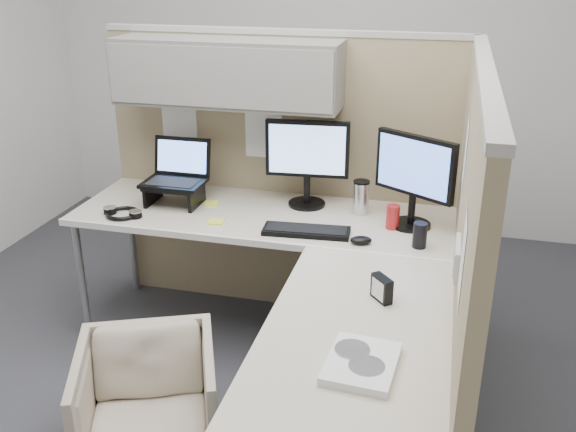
% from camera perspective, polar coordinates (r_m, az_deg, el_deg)
% --- Properties ---
extents(ground, '(4.50, 4.50, 0.00)m').
position_cam_1_polar(ground, '(3.26, -2.90, -15.48)').
color(ground, '#333338').
rests_on(ground, ground).
extents(partition_back, '(2.00, 0.36, 1.63)m').
position_cam_1_polar(partition_back, '(3.54, -2.66, 7.66)').
color(partition_back, '#9D8A66').
rests_on(partition_back, ground).
extents(partition_right, '(0.07, 2.03, 1.63)m').
position_cam_1_polar(partition_right, '(2.66, 15.24, -4.78)').
color(partition_right, '#9D8A66').
rests_on(partition_right, ground).
extents(desk, '(2.00, 1.98, 0.73)m').
position_cam_1_polar(desk, '(2.96, -0.13, -3.84)').
color(desk, beige).
rests_on(desk, ground).
extents(office_chair, '(0.72, 0.70, 0.57)m').
position_cam_1_polar(office_chair, '(2.82, -12.35, -15.58)').
color(office_chair, beige).
rests_on(office_chair, ground).
extents(monitor_left, '(0.44, 0.20, 0.47)m').
position_cam_1_polar(monitor_left, '(3.38, 1.72, 5.31)').
color(monitor_left, black).
rests_on(monitor_left, desk).
extents(monitor_right, '(0.39, 0.26, 0.47)m').
position_cam_1_polar(monitor_right, '(3.17, 11.16, 3.70)').
color(monitor_right, black).
rests_on(monitor_right, desk).
extents(laptop_station, '(0.32, 0.28, 0.34)m').
position_cam_1_polar(laptop_station, '(3.52, -9.93, 3.18)').
color(laptop_station, black).
rests_on(laptop_station, desk).
extents(keyboard, '(0.43, 0.17, 0.02)m').
position_cam_1_polar(keyboard, '(3.12, 1.64, -1.35)').
color(keyboard, black).
rests_on(keyboard, desk).
extents(mouse, '(0.12, 0.09, 0.04)m').
position_cam_1_polar(mouse, '(3.03, 6.50, -2.15)').
color(mouse, black).
rests_on(mouse, desk).
extents(travel_mug, '(0.09, 0.09, 0.18)m').
position_cam_1_polar(travel_mug, '(3.35, 6.51, 1.66)').
color(travel_mug, silver).
rests_on(travel_mug, desk).
extents(soda_can_green, '(0.07, 0.07, 0.12)m').
position_cam_1_polar(soda_can_green, '(3.02, 11.64, -1.68)').
color(soda_can_green, black).
rests_on(soda_can_green, desk).
extents(soda_can_silver, '(0.07, 0.07, 0.12)m').
position_cam_1_polar(soda_can_silver, '(3.20, 9.30, -0.08)').
color(soda_can_silver, '#B21E1E').
rests_on(soda_can_silver, desk).
extents(sticky_note_c, '(0.09, 0.09, 0.01)m').
position_cam_1_polar(sticky_note_c, '(3.51, -6.82, 1.13)').
color(sticky_note_c, '#E1E73D').
rests_on(sticky_note_c, desk).
extents(sticky_note_a, '(0.08, 0.08, 0.01)m').
position_cam_1_polar(sticky_note_a, '(3.27, -6.41, -0.50)').
color(sticky_note_a, '#E1E73D').
rests_on(sticky_note_a, desk).
extents(headphones, '(0.22, 0.19, 0.03)m').
position_cam_1_polar(headphones, '(3.44, -14.48, 0.26)').
color(headphones, black).
rests_on(headphones, desk).
extents(paper_stack, '(0.24, 0.30, 0.03)m').
position_cam_1_polar(paper_stack, '(2.18, 6.56, -12.88)').
color(paper_stack, white).
rests_on(paper_stack, desk).
extents(desk_clock, '(0.10, 0.10, 0.10)m').
position_cam_1_polar(desk_clock, '(2.55, 8.31, -6.40)').
color(desk_clock, black).
rests_on(desk_clock, desk).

